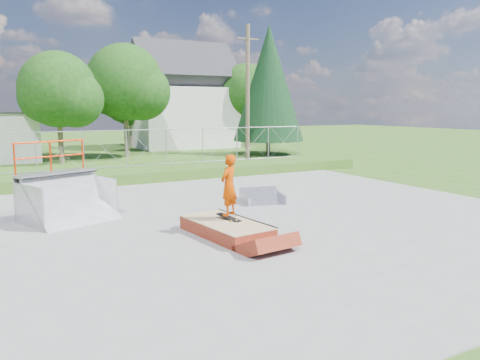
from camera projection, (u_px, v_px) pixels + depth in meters
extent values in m
plane|color=#2B5819|center=(223.00, 224.00, 13.51)|extent=(120.00, 120.00, 0.00)
cube|color=gray|center=(223.00, 224.00, 13.51)|extent=(20.00, 16.00, 0.04)
cube|color=#2B5819|center=(133.00, 175.00, 21.75)|extent=(24.00, 3.00, 0.50)
cube|color=maroon|center=(226.00, 229.00, 12.25)|extent=(1.61, 2.82, 0.38)
cube|color=tan|center=(226.00, 222.00, 12.22)|extent=(1.64, 2.85, 0.03)
cube|color=black|center=(229.00, 218.00, 12.41)|extent=(0.47, 0.82, 0.13)
imported|color=#C03A00|center=(229.00, 188.00, 12.29)|extent=(0.71, 0.65, 1.62)
cube|color=silver|center=(183.00, 118.00, 39.98)|extent=(8.00, 6.00, 5.00)
cube|color=#2E2E33|center=(183.00, 77.00, 39.46)|extent=(8.40, 6.08, 6.08)
cylinder|color=brown|center=(248.00, 96.00, 26.86)|extent=(0.24, 0.24, 8.00)
cylinder|color=brown|center=(61.00, 143.00, 28.06)|extent=(0.30, 0.30, 2.45)
sphere|color=#153D10|center=(58.00, 89.00, 27.58)|extent=(4.48, 4.48, 4.48)
sphere|color=#153D10|center=(75.00, 99.00, 27.57)|extent=(3.36, 3.36, 3.36)
cylinder|color=brown|center=(127.00, 137.00, 31.88)|extent=(0.30, 0.30, 2.80)
sphere|color=#153D10|center=(125.00, 82.00, 31.33)|extent=(5.12, 5.12, 5.12)
sphere|color=#153D10|center=(142.00, 92.00, 31.32)|extent=(3.84, 3.84, 3.84)
cylinder|color=brown|center=(246.00, 131.00, 40.75)|extent=(0.30, 0.30, 2.62)
sphere|color=#153D10|center=(246.00, 92.00, 40.23)|extent=(4.80, 4.80, 4.80)
sphere|color=#153D10|center=(258.00, 99.00, 40.22)|extent=(3.60, 3.60, 3.60)
cylinder|color=brown|center=(131.00, 135.00, 40.07)|extent=(0.30, 0.30, 2.10)
sphere|color=#153D10|center=(130.00, 103.00, 39.65)|extent=(3.84, 3.84, 3.84)
sphere|color=#153D10|center=(140.00, 108.00, 39.64)|extent=(2.88, 2.88, 2.88)
cylinder|color=brown|center=(268.00, 146.00, 33.83)|extent=(0.28, 0.28, 1.20)
cone|color=black|center=(269.00, 83.00, 33.15)|extent=(5.04, 5.04, 8.10)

